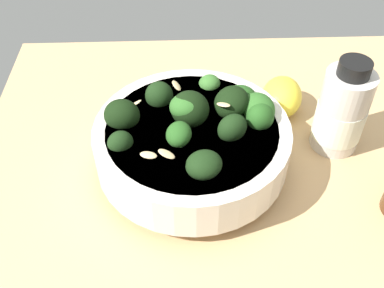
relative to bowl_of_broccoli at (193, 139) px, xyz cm
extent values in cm
cube|color=tan|center=(3.69, 5.20, -6.23)|extent=(64.40, 64.40, 3.40)
cylinder|color=silver|center=(0.22, -0.15, -3.71)|extent=(12.28, 12.28, 1.64)
cylinder|color=silver|center=(0.22, -0.15, -0.43)|extent=(22.33, 22.33, 4.92)
cylinder|color=beige|center=(0.22, -0.15, 1.63)|extent=(19.43, 19.43, 0.80)
cylinder|color=#4A8F3C|center=(-1.52, -0.66, 2.11)|extent=(1.80, 1.76, 1.29)
ellipsoid|color=#2D6023|center=(-1.52, -0.66, 3.68)|extent=(6.09, 5.80, 4.16)
cylinder|color=#589D47|center=(-1.61, -8.03, 0.75)|extent=(1.63, 1.77, 1.51)
ellipsoid|color=black|center=(-1.61, -8.03, 2.54)|extent=(5.58, 5.35, 4.88)
cylinder|color=#4A8F3C|center=(-2.09, 7.51, 0.68)|extent=(2.02, 2.12, 1.60)
ellipsoid|color=#2D6023|center=(-2.09, 7.51, 2.62)|extent=(5.59, 4.97, 3.69)
cylinder|color=#4A8F3C|center=(1.23, 4.21, 1.27)|extent=(1.78, 1.64, 1.37)
ellipsoid|color=black|center=(1.23, 4.21, 2.74)|extent=(5.05, 4.85, 4.56)
cylinder|color=#3C7A32|center=(2.78, -1.65, 2.22)|extent=(1.23, 1.29, 1.32)
ellipsoid|color=#23511C|center=(2.78, -1.65, 3.49)|extent=(3.47, 3.51, 3.18)
cylinder|color=#589D47|center=(-7.89, 2.32, 0.66)|extent=(1.46, 1.32, 1.11)
ellipsoid|color=#386B2B|center=(-7.89, 2.32, 1.90)|extent=(3.70, 3.25, 3.33)
cylinder|color=#2F662B|center=(-0.69, 7.57, 1.09)|extent=(1.75, 1.68, 1.17)
ellipsoid|color=#23511C|center=(-0.69, 7.57, 2.53)|extent=(5.44, 4.62, 4.54)
cylinder|color=#589D47|center=(6.59, 0.80, 1.07)|extent=(1.48, 1.66, 1.66)
ellipsoid|color=black|center=(6.59, 0.80, 2.77)|extent=(4.61, 4.73, 3.49)
cylinder|color=#4A8F3C|center=(-5.09, -3.86, 0.94)|extent=(1.86, 1.73, 1.26)
ellipsoid|color=black|center=(-5.09, -3.86, 2.47)|extent=(4.65, 5.29, 4.82)
cylinder|color=#4A8F3C|center=(-1.44, -0.30, 1.53)|extent=(1.84, 1.86, 1.63)
ellipsoid|color=black|center=(-1.44, -0.30, 3.36)|extent=(5.51, 5.13, 5.80)
cylinder|color=#589D47|center=(-2.41, 4.44, 1.49)|extent=(1.69, 1.70, 1.90)
ellipsoid|color=black|center=(-2.41, 4.44, 3.39)|extent=(6.28, 6.31, 4.58)
cylinder|color=#2F662B|center=(2.38, -7.95, 0.72)|extent=(1.59, 1.60, 1.17)
ellipsoid|color=black|center=(2.38, -7.95, 2.05)|extent=(4.00, 3.86, 3.42)
cylinder|color=#2F662B|center=(-5.14, 5.84, 0.38)|extent=(1.38, 1.53, 1.75)
ellipsoid|color=#23511C|center=(-5.14, 5.84, 2.18)|extent=(5.72, 5.21, 4.17)
ellipsoid|color=#DBBC84|center=(4.78, -4.83, 2.53)|extent=(1.35, 1.98, 0.42)
ellipsoid|color=#DBBC84|center=(-6.10, -1.77, 3.12)|extent=(2.06, 1.59, 1.00)
ellipsoid|color=#DBBC84|center=(6.67, -2.88, 4.57)|extent=(1.64, 2.04, 0.90)
ellipsoid|color=#DBBC84|center=(-5.51, 4.42, 2.34)|extent=(1.95, 1.29, 0.83)
ellipsoid|color=#DBBC84|center=(-0.95, 3.36, 4.27)|extent=(1.97, 1.98, 0.95)
ellipsoid|color=#DBBC84|center=(-3.64, -6.68, 2.43)|extent=(1.68, 1.90, 1.31)
ellipsoid|color=yellow|center=(-10.03, 12.34, -2.18)|extent=(8.27, 7.03, 4.71)
cylinder|color=beige|center=(-3.34, 18.00, 0.80)|extent=(5.87, 5.87, 10.66)
cylinder|color=black|center=(-3.34, 18.00, 7.01)|extent=(3.70, 3.70, 1.76)
cylinder|color=white|center=(-3.34, 18.00, -0.65)|extent=(5.99, 5.99, 4.53)
camera|label=1|loc=(37.62, -1.58, 36.39)|focal=42.62mm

